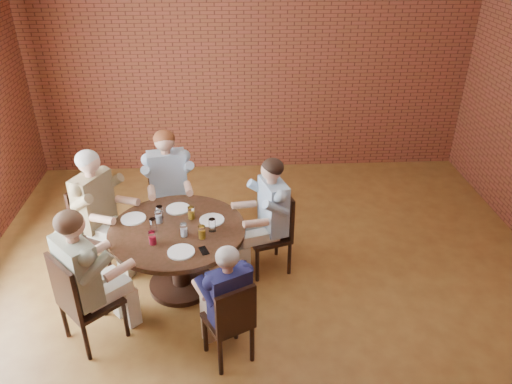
{
  "coord_description": "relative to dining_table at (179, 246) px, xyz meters",
  "views": [
    {
      "loc": [
        -0.33,
        -3.74,
        3.56
      ],
      "look_at": [
        -0.07,
        1.0,
        0.91
      ],
      "focal_mm": 35.0,
      "sensor_mm": 36.0,
      "label": 1
    }
  ],
  "objects": [
    {
      "name": "floor",
      "position": [
        0.9,
        -0.56,
        -0.53
      ],
      "size": [
        7.0,
        7.0,
        0.0
      ],
      "primitive_type": "plane",
      "color": "olive",
      "rests_on": "ground"
    },
    {
      "name": "wall_back",
      "position": [
        0.9,
        2.94,
        1.17
      ],
      "size": [
        7.0,
        0.0,
        7.0
      ],
      "primitive_type": "plane",
      "rotation": [
        1.57,
        0.0,
        0.0
      ],
      "color": "brown",
      "rests_on": "ground"
    },
    {
      "name": "dining_table",
      "position": [
        0.0,
        0.0,
        0.0
      ],
      "size": [
        1.4,
        1.4,
        0.75
      ],
      "color": "black",
      "rests_on": "floor"
    },
    {
      "name": "chair_a",
      "position": [
        1.04,
        0.31,
        -0.01
      ],
      "size": [
        0.55,
        0.55,
        0.95
      ],
      "rotation": [
        0.0,
        0.0,
        -1.28
      ],
      "color": "black",
      "rests_on": "floor"
    },
    {
      "name": "diner_a",
      "position": [
        0.95,
        0.29,
        0.15
      ],
      "size": [
        0.8,
        0.71,
        1.36
      ],
      "primitive_type": null,
      "rotation": [
        0.0,
        0.0,
        -1.28
      ],
      "color": "#396694",
      "rests_on": "floor"
    },
    {
      "name": "chair_b",
      "position": [
        -0.2,
        1.07,
        -0.0
      ],
      "size": [
        0.54,
        0.54,
        0.98
      ],
      "rotation": [
        0.0,
        0.0,
        0.18
      ],
      "color": "black",
      "rests_on": "floor"
    },
    {
      "name": "diner_b",
      "position": [
        -0.18,
        0.97,
        0.18
      ],
      "size": [
        0.69,
        0.8,
        1.41
      ],
      "primitive_type": null,
      "rotation": [
        0.0,
        0.0,
        0.18
      ],
      "color": "#91A4B9",
      "rests_on": "floor"
    },
    {
      "name": "chair_c",
      "position": [
        -0.97,
        0.5,
        0.0
      ],
      "size": [
        0.63,
        0.63,
        0.99
      ],
      "rotation": [
        0.0,
        0.0,
        1.09
      ],
      "color": "black",
      "rests_on": "floor"
    },
    {
      "name": "diner_c",
      "position": [
        -0.88,
        0.46,
        0.18
      ],
      "size": [
        0.9,
        0.84,
        1.42
      ],
      "primitive_type": null,
      "rotation": [
        0.0,
        0.0,
        1.09
      ],
      "color": "brown",
      "rests_on": "floor"
    },
    {
      "name": "chair_d",
      "position": [
        -0.83,
        -0.76,
        -0.0
      ],
      "size": [
        0.66,
        0.66,
        0.98
      ],
      "rotation": [
        0.0,
        0.0,
        2.31
      ],
      "color": "black",
      "rests_on": "floor"
    },
    {
      "name": "diner_d",
      "position": [
        -0.76,
        -0.69,
        0.18
      ],
      "size": [
        0.91,
        0.91,
        1.42
      ],
      "primitive_type": null,
      "rotation": [
        0.0,
        0.0,
        2.31
      ],
      "color": "gray",
      "rests_on": "floor"
    },
    {
      "name": "chair_e",
      "position": [
        0.53,
        -1.07,
        -0.05
      ],
      "size": [
        0.5,
        0.5,
        0.88
      ],
      "rotation": [
        0.0,
        0.0,
        3.61
      ],
      "color": "black",
      "rests_on": "floor"
    },
    {
      "name": "diner_e",
      "position": [
        0.5,
        -1.0,
        0.08
      ],
      "size": [
        0.67,
        0.72,
        1.22
      ],
      "primitive_type": null,
      "rotation": [
        0.0,
        0.0,
        3.61
      ],
      "color": "#181843",
      "rests_on": "floor"
    },
    {
      "name": "plate_a",
      "position": [
        0.35,
        0.14,
        0.23
      ],
      "size": [
        0.26,
        0.26,
        0.01
      ],
      "primitive_type": "cylinder",
      "color": "white",
      "rests_on": "dining_table"
    },
    {
      "name": "plate_b",
      "position": [
        -0.02,
        0.38,
        0.23
      ],
      "size": [
        0.26,
        0.26,
        0.01
      ],
      "primitive_type": "cylinder",
      "color": "white",
      "rests_on": "dining_table"
    },
    {
      "name": "plate_c",
      "position": [
        -0.47,
        0.21,
        0.23
      ],
      "size": [
        0.26,
        0.26,
        0.01
      ],
      "primitive_type": "cylinder",
      "color": "white",
      "rests_on": "dining_table"
    },
    {
      "name": "plate_d",
      "position": [
        0.07,
        -0.42,
        0.23
      ],
      "size": [
        0.26,
        0.26,
        0.01
      ],
      "primitive_type": "cylinder",
      "color": "white",
      "rests_on": "dining_table"
    },
    {
      "name": "glass_a",
      "position": [
        0.36,
        -0.06,
        0.29
      ],
      "size": [
        0.07,
        0.07,
        0.14
      ],
      "primitive_type": "cylinder",
      "color": "white",
      "rests_on": "dining_table"
    },
    {
      "name": "glass_b",
      "position": [
        0.14,
        0.19,
        0.29
      ],
      "size": [
        0.07,
        0.07,
        0.14
      ],
      "primitive_type": "cylinder",
      "color": "white",
      "rests_on": "dining_table"
    },
    {
      "name": "glass_c",
      "position": [
        -0.19,
        0.21,
        0.29
      ],
      "size": [
        0.07,
        0.07,
        0.14
      ],
      "primitive_type": "cylinder",
      "color": "white",
      "rests_on": "dining_table"
    },
    {
      "name": "glass_d",
      "position": [
        -0.2,
        0.13,
        0.29
      ],
      "size": [
        0.07,
        0.07,
        0.14
      ],
      "primitive_type": "cylinder",
      "color": "white",
      "rests_on": "dining_table"
    },
    {
      "name": "glass_e",
      "position": [
        -0.23,
        -0.03,
        0.29
      ],
      "size": [
        0.07,
        0.07,
        0.14
      ],
      "primitive_type": "cylinder",
      "color": "white",
      "rests_on": "dining_table"
    },
    {
      "name": "glass_f",
      "position": [
        -0.21,
        -0.26,
        0.29
      ],
      "size": [
        0.07,
        0.07,
        0.14
      ],
      "primitive_type": "cylinder",
      "color": "white",
      "rests_on": "dining_table"
    },
    {
      "name": "glass_g",
      "position": [
        0.08,
        -0.14,
        0.29
      ],
      "size": [
        0.07,
        0.07,
        0.14
      ],
      "primitive_type": "cylinder",
      "color": "white",
      "rests_on": "dining_table"
    },
    {
      "name": "glass_h",
      "position": [
        0.26,
        -0.18,
        0.29
      ],
      "size": [
        0.07,
        0.07,
        0.14
      ],
      "primitive_type": "cylinder",
      "color": "white",
      "rests_on": "dining_table"
    },
    {
      "name": "smartphone",
      "position": [
        0.29,
        -0.4,
        0.23
      ],
      "size": [
        0.11,
        0.15,
        0.01
      ],
      "primitive_type": "cube",
      "rotation": [
        0.0,
        0.0,
        0.36
      ],
      "color": "black",
      "rests_on": "dining_table"
    }
  ]
}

